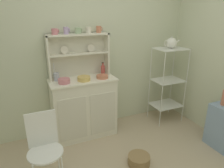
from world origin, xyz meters
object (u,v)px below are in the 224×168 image
Objects in this scene: wire_chair at (44,144)px; porcelain_teapot at (171,43)px; hutch_cabinet at (84,107)px; hutch_shelf_unit at (78,52)px; bowl_mixing_large at (64,81)px; floor_basket at (139,160)px; utensil_jar at (56,77)px; cup_rose_0 at (55,32)px; bakers_rack at (168,78)px; jam_bottle at (103,70)px.

porcelain_teapot is (2.08, 0.67, 0.82)m from wire_chair.
hutch_cabinet is at bearing 175.17° from porcelain_teapot.
bowl_mixing_large is (-0.27, -0.23, -0.33)m from hutch_shelf_unit.
floor_basket is at bearing -68.92° from hutch_shelf_unit.
utensil_jar reaches higher than wire_chair.
hutch_cabinet is 5.99× the size of bowl_mixing_large.
wire_chair is 5.40× the size of bowl_mixing_large.
cup_rose_0 is (-0.31, 0.12, 1.10)m from hutch_cabinet.
bakers_rack is at bearing -4.82° from hutch_cabinet.
bowl_mixing_large reaches higher than hutch_cabinet.
jam_bottle is at bearing -12.23° from hutch_shelf_unit.
bowl_mixing_large is 0.63× the size of utensil_jar.
bakers_rack is 0.57m from porcelain_teapot.
hutch_shelf_unit is 0.43m from cup_rose_0.
floor_basket is 2.87× the size of cup_rose_0.
hutch_cabinet is 0.61m from utensil_jar.
cup_rose_0 reaches higher than bakers_rack.
floor_basket is at bearing -141.22° from porcelain_teapot.
wire_chair is 1.41m from jam_bottle.
floor_basket is 1.81m from porcelain_teapot.
bakers_rack is 13.10× the size of cup_rose_0.
jam_bottle is (0.35, -0.08, -0.29)m from hutch_shelf_unit.
porcelain_teapot is (1.42, -0.28, 0.08)m from hutch_shelf_unit.
bakers_rack is (1.42, -0.12, 0.31)m from hutch_cabinet.
jam_bottle reaches higher than floor_basket.
wire_chair is (-0.65, -0.79, 0.06)m from hutch_cabinet.
hutch_shelf_unit is 0.46m from jam_bottle.
porcelain_teapot is at bearing -10.87° from jam_bottle.
cup_rose_0 is (-0.73, 1.05, 1.50)m from floor_basket.
hutch_shelf_unit is 1.38m from wire_chair.
cup_rose_0 is at bearing 158.31° from hutch_cabinet.
jam_bottle reaches higher than bowl_mixing_large.
cup_rose_0 is at bearing 176.85° from jam_bottle.
wire_chair is at bearing -138.83° from jam_bottle.
hutch_cabinet is 1.03m from wire_chair.
cup_rose_0 is (-1.73, 0.24, 0.79)m from bakers_rack.
porcelain_teapot reaches higher than bowl_mixing_large.
floor_basket is at bearing 0.15° from wire_chair.
hutch_cabinet is 1.68m from porcelain_teapot.
porcelain_teapot is (1.42, -0.12, 0.88)m from hutch_cabinet.
jam_bottle is (-0.07, 1.01, 0.92)m from floor_basket.
jam_bottle is at bearing 169.13° from porcelain_teapot.
floor_basket is (0.42, -0.92, -0.40)m from hutch_cabinet.
bakers_rack reaches higher than jam_bottle.
hutch_shelf_unit is at bearing 168.81° from bakers_rack.
hutch_cabinet is 1.11× the size of wire_chair.
hutch_cabinet is at bearing 114.36° from floor_basket.
porcelain_teapot is (1.73, -0.24, -0.22)m from cup_rose_0.
jam_bottle is (-1.08, 0.21, 0.21)m from bakers_rack.
utensil_jar is at bearing 127.38° from floor_basket.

